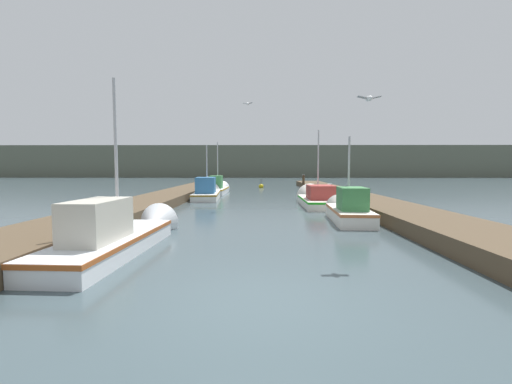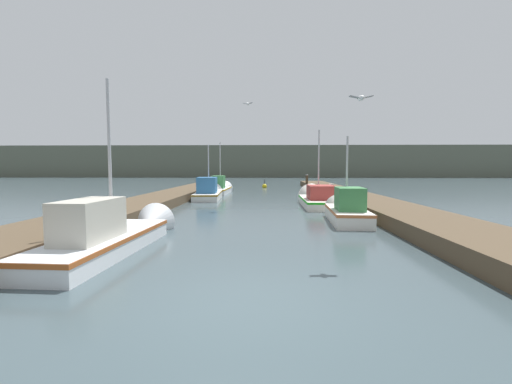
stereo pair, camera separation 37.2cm
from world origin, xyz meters
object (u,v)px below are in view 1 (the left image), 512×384
(fishing_boat_3, at_px, (207,192))
(seagull_1, at_px, (369,98))
(fishing_boat_2, at_px, (316,198))
(mooring_piling_0, at_px, (330,192))
(mooring_piling_3, at_px, (303,182))
(fishing_boat_4, at_px, (218,188))
(mooring_piling_1, at_px, (210,184))
(fishing_boat_0, at_px, (122,233))
(seagull_lead, at_px, (248,104))
(fishing_boat_1, at_px, (348,210))
(mooring_piling_2, at_px, (123,217))
(channel_buoy, at_px, (261,186))

(fishing_boat_3, relative_size, seagull_1, 10.38)
(fishing_boat_2, height_order, mooring_piling_0, fishing_boat_2)
(mooring_piling_0, relative_size, mooring_piling_3, 0.75)
(fishing_boat_4, bearing_deg, mooring_piling_0, -35.35)
(fishing_boat_2, bearing_deg, fishing_boat_3, 151.32)
(mooring_piling_1, bearing_deg, fishing_boat_2, -54.75)
(fishing_boat_0, height_order, mooring_piling_1, fishing_boat_0)
(mooring_piling_0, distance_m, seagull_1, 14.67)
(fishing_boat_4, relative_size, seagull_lead, 10.29)
(fishing_boat_1, bearing_deg, fishing_boat_0, -142.66)
(mooring_piling_2, height_order, seagull_lead, seagull_lead)
(mooring_piling_2, xyz_separation_m, seagull_1, (6.98, -2.76, 3.22))
(seagull_lead, bearing_deg, mooring_piling_1, 129.91)
(mooring_piling_1, relative_size, seagull_lead, 2.37)
(seagull_lead, bearing_deg, seagull_1, -49.87)
(fishing_boat_4, bearing_deg, seagull_1, -72.33)
(fishing_boat_3, bearing_deg, mooring_piling_0, -11.05)
(mooring_piling_3, bearing_deg, mooring_piling_0, -88.64)
(mooring_piling_0, distance_m, mooring_piling_1, 12.18)
(mooring_piling_1, bearing_deg, mooring_piling_0, -42.08)
(fishing_boat_4, relative_size, mooring_piling_1, 4.34)
(fishing_boat_2, relative_size, fishing_boat_3, 1.05)
(fishing_boat_4, xyz_separation_m, channel_buoy, (3.58, 7.47, -0.25))
(fishing_boat_3, distance_m, mooring_piling_1, 7.14)
(fishing_boat_0, height_order, channel_buoy, fishing_boat_0)
(fishing_boat_3, xyz_separation_m, mooring_piling_3, (7.91, 10.13, 0.28))
(mooring_piling_3, bearing_deg, channel_buoy, 152.17)
(mooring_piling_0, relative_size, channel_buoy, 1.05)
(channel_buoy, bearing_deg, seagull_lead, -92.62)
(mooring_piling_0, bearing_deg, channel_buoy, 108.20)
(fishing_boat_4, distance_m, mooring_piling_3, 9.36)
(fishing_boat_4, relative_size, mooring_piling_0, 5.35)
(fishing_boat_3, relative_size, mooring_piling_0, 5.40)
(mooring_piling_3, bearing_deg, mooring_piling_1, -160.88)
(fishing_boat_4, distance_m, mooring_piling_2, 17.36)
(mooring_piling_2, distance_m, mooring_piling_3, 24.25)
(mooring_piling_2, bearing_deg, mooring_piling_3, 68.83)
(mooring_piling_3, height_order, seagull_lead, seagull_lead)
(mooring_piling_3, bearing_deg, seagull_1, -94.01)
(mooring_piling_0, height_order, mooring_piling_1, mooring_piling_1)
(fishing_boat_0, distance_m, fishing_boat_2, 12.74)
(fishing_boat_3, distance_m, seagull_1, 16.76)
(fishing_boat_4, relative_size, mooring_piling_2, 5.45)
(mooring_piling_2, xyz_separation_m, mooring_piling_3, (8.76, 22.61, 0.19))
(mooring_piling_3, distance_m, channel_buoy, 4.71)
(mooring_piling_2, bearing_deg, fishing_boat_2, 48.42)
(seagull_1, bearing_deg, fishing_boat_0, 171.56)
(mooring_piling_1, distance_m, seagull_1, 23.60)
(channel_buoy, height_order, seagull_1, seagull_1)
(mooring_piling_0, bearing_deg, fishing_boat_0, -121.39)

